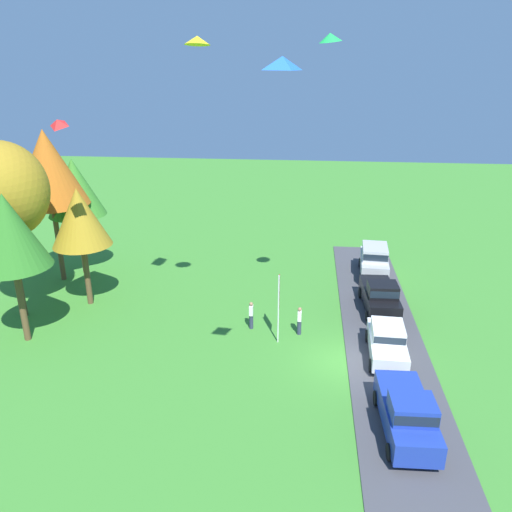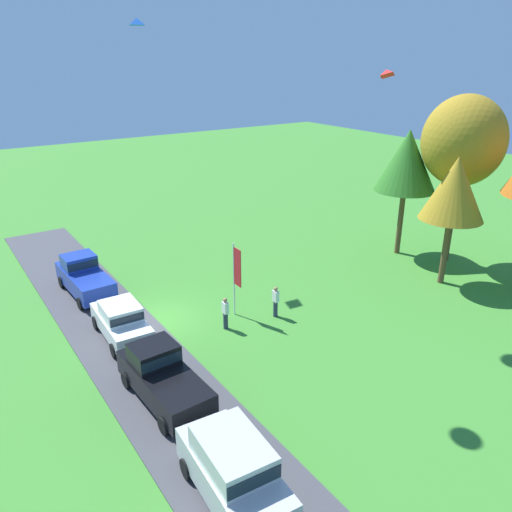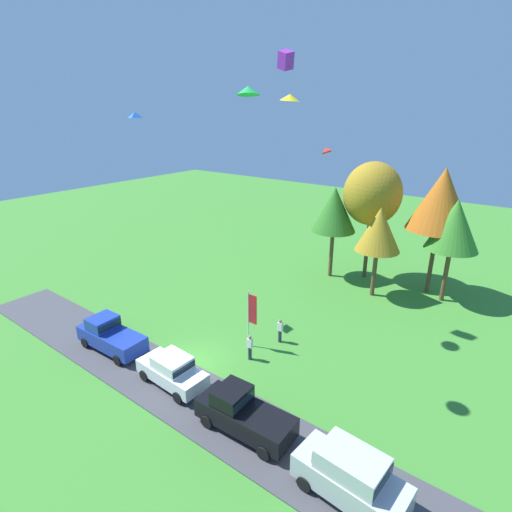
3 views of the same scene
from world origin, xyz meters
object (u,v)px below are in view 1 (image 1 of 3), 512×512
at_px(tree_far_right, 48,168).
at_px(flag_banner, 279,299).
at_px(person_watching_sky, 299,321).
at_px(tree_right_of_center, 80,218).
at_px(tree_center_back, 8,232).
at_px(car_pickup_by_flagpole, 407,414).
at_px(kite_diamond_mid_center, 282,63).
at_px(kite_diamond_high_left, 57,123).
at_px(car_sedan_far_end, 387,340).
at_px(car_suv_mid_row, 374,260).
at_px(kite_delta_near_flag, 197,40).
at_px(car_pickup_near_entrance, 380,296).
at_px(person_beside_suv, 251,315).
at_px(kite_delta_topmost, 330,37).
at_px(tree_left_of_center, 2,191).
at_px(tree_far_left, 75,188).

bearing_deg(tree_far_right, flag_banner, -113.47).
bearing_deg(person_watching_sky, flag_banner, 123.93).
bearing_deg(tree_right_of_center, tree_center_back, 161.41).
distance_m(car_pickup_by_flagpole, tree_center_back, 21.49).
bearing_deg(tree_right_of_center, tree_far_right, 44.85).
relative_size(kite_diamond_mid_center, kite_diamond_high_left, 1.27).
distance_m(car_sedan_far_end, car_suv_mid_row, 11.20).
relative_size(tree_center_back, kite_delta_near_flag, 6.93).
xyz_separation_m(car_pickup_near_entrance, tree_right_of_center, (-0.73, 18.65, 4.71)).
xyz_separation_m(person_watching_sky, person_beside_suv, (0.39, 2.83, 0.00)).
relative_size(flag_banner, kite_delta_topmost, 3.62).
bearing_deg(tree_right_of_center, tree_left_of_center, 122.12).
xyz_separation_m(person_beside_suv, tree_center_back, (-2.60, 12.50, 5.57)).
relative_size(person_watching_sky, tree_right_of_center, 0.22).
height_order(person_beside_suv, kite_delta_topmost, kite_delta_topmost).
relative_size(tree_left_of_center, kite_diamond_mid_center, 11.05).
relative_size(car_pickup_by_flagpole, car_suv_mid_row, 1.07).
distance_m(car_pickup_by_flagpole, tree_far_left, 26.67).
height_order(car_pickup_by_flagpole, person_beside_suv, car_pickup_by_flagpole).
bearing_deg(tree_far_right, person_beside_suv, -111.94).
bearing_deg(tree_left_of_center, kite_delta_topmost, -89.23).
distance_m(car_suv_mid_row, tree_center_back, 24.06).
bearing_deg(tree_center_back, tree_far_right, 12.93).
height_order(car_pickup_by_flagpole, kite_diamond_mid_center, kite_diamond_mid_center).
bearing_deg(car_pickup_near_entrance, kite_diamond_high_left, 106.71).
height_order(car_sedan_far_end, person_watching_sky, car_sedan_far_end).
xyz_separation_m(car_suv_mid_row, person_beside_suv, (-8.78, 8.07, -0.42)).
distance_m(tree_center_back, tree_right_of_center, 5.14).
relative_size(person_beside_suv, tree_right_of_center, 0.22).
relative_size(car_sedan_far_end, car_pickup_near_entrance, 0.88).
height_order(tree_center_back, tree_far_right, tree_far_right).
distance_m(car_pickup_near_entrance, kite_delta_topmost, 15.46).
distance_m(kite_delta_near_flag, kite_diamond_high_left, 7.88).
distance_m(flag_banner, kite_diamond_high_left, 14.39).
relative_size(car_pickup_near_entrance, kite_delta_topmost, 4.51).
bearing_deg(person_beside_suv, flag_banner, -125.24).
bearing_deg(tree_far_left, kite_delta_topmost, -111.74).
height_order(tree_right_of_center, flag_banner, tree_right_of_center).
bearing_deg(kite_delta_topmost, kite_diamond_mid_center, 171.32).
distance_m(car_sedan_far_end, kite_diamond_mid_center, 16.72).
xyz_separation_m(car_pickup_near_entrance, person_beside_suv, (-2.96, 7.78, -0.23)).
relative_size(car_pickup_by_flagpole, kite_delta_topmost, 4.50).
bearing_deg(flag_banner, person_beside_suv, 54.76).
height_order(car_sedan_far_end, car_suv_mid_row, car_suv_mid_row).
xyz_separation_m(car_sedan_far_end, flag_banner, (1.22, 5.82, 1.54)).
height_order(car_sedan_far_end, car_pickup_near_entrance, car_pickup_near_entrance).
height_order(tree_left_of_center, flag_banner, tree_left_of_center).
xyz_separation_m(car_sedan_far_end, tree_far_left, (9.65, 20.90, 5.44)).
height_order(car_sedan_far_end, kite_delta_near_flag, kite_delta_near_flag).
height_order(person_watching_sky, tree_right_of_center, tree_right_of_center).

